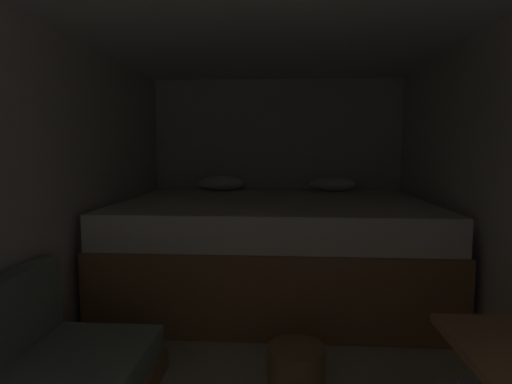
# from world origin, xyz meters

# --- Properties ---
(ground_plane) EXTENTS (6.68, 6.68, 0.00)m
(ground_plane) POSITION_xyz_m (0.00, 1.63, 0.00)
(ground_plane) COLOR #B2A893
(wall_back) EXTENTS (2.77, 0.05, 2.02)m
(wall_back) POSITION_xyz_m (0.00, 4.00, 1.01)
(wall_back) COLOR beige
(wall_back) RESTS_ON ground
(wall_left) EXTENTS (0.05, 4.68, 2.02)m
(wall_left) POSITION_xyz_m (-1.36, 1.63, 1.01)
(wall_left) COLOR beige
(wall_left) RESTS_ON ground
(bed) EXTENTS (2.55, 1.93, 0.99)m
(bed) POSITION_xyz_m (0.00, 2.97, 0.42)
(bed) COLOR olive
(bed) RESTS_ON ground
(wicker_basket) EXTENTS (0.32, 0.32, 0.19)m
(wicker_basket) POSITION_xyz_m (0.16, 1.59, 0.09)
(wicker_basket) COLOR olive
(wicker_basket) RESTS_ON ground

